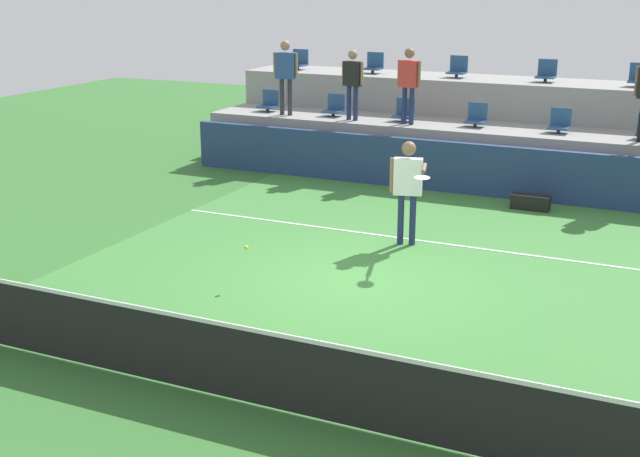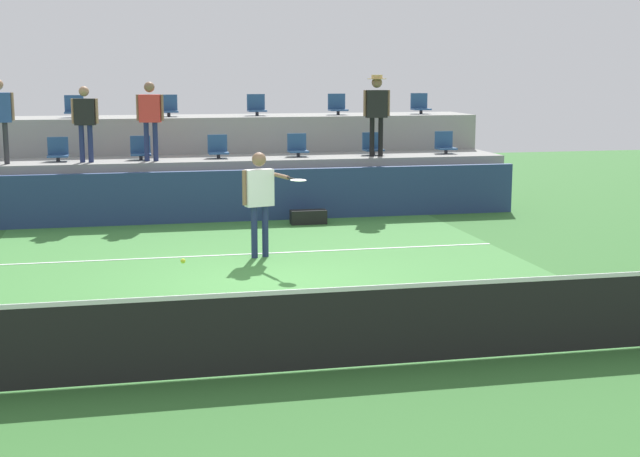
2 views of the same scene
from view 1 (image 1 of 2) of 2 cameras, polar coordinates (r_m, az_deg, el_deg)
The scene contains 23 objects.
ground_plane at distance 12.89m, azimuth 2.27°, elevation -3.64°, with size 40.00×40.00×0.00m, color #336B2D.
court_inner_paint at distance 13.76m, azimuth 3.87°, elevation -2.30°, with size 9.00×10.00×0.01m, color #3D7F38.
court_service_line at distance 15.02m, azimuth 5.79°, elevation -0.68°, with size 9.00×0.06×0.00m, color white.
tennis_net at distance 9.41m, azimuth -7.20°, elevation -8.55°, with size 10.48×0.08×1.07m.
sponsor_backboard at distance 18.21m, azimuth 9.58°, elevation 4.07°, with size 13.00×0.16×1.10m, color navy.
seating_tier_lower at distance 19.42m, azimuth 10.62°, elevation 5.05°, with size 13.00×1.80×1.25m, color gray.
seating_tier_upper at distance 21.07m, azimuth 11.93°, elevation 7.07°, with size 13.00×1.80×2.10m, color gray.
stadium_chair_lower_far_left at distance 21.11m, azimuth -3.48°, elevation 8.56°, with size 0.44×0.40×0.52m.
stadium_chair_lower_left at distance 20.33m, azimuth 1.00°, elevation 8.26°, with size 0.44×0.40×0.52m.
stadium_chair_lower_mid_left at distance 19.70m, azimuth 5.74°, elevation 7.90°, with size 0.44×0.40×0.52m.
stadium_chair_lower_center at distance 19.22m, azimuth 10.59°, elevation 7.47°, with size 0.44×0.40×0.52m.
stadium_chair_lower_mid_right at distance 18.86m, azimuth 15.99°, elevation 6.93°, with size 0.44×0.40×0.52m.
stadium_chair_upper_far_left at distance 22.61m, azimuth -1.43°, elevation 11.31°, with size 0.44×0.40×0.52m.
stadium_chair_upper_left at distance 21.76m, azimuth 3.69°, elevation 11.06°, with size 0.44×0.40×0.52m.
stadium_chair_upper_mid_left at distance 21.08m, azimuth 9.35°, elevation 10.69°, with size 0.44×0.40×0.52m.
stadium_chair_upper_mid_right at distance 20.61m, azimuth 15.15°, elevation 10.19°, with size 0.44×0.40×0.52m.
stadium_chair_upper_right at distance 20.37m, azimuth 20.86°, elevation 9.61°, with size 0.44×0.40×0.52m.
tennis_player at distance 14.37m, azimuth 6.01°, elevation 3.18°, with size 1.00×1.18×1.83m.
spectator_in_grey at distance 20.35m, azimuth -2.36°, elevation 10.72°, with size 0.62×0.27×1.77m.
spectator_in_white at distance 19.64m, azimuth 2.22°, elevation 10.16°, with size 0.57×0.25×1.62m.
spectator_leaning_on_rail at distance 19.16m, azimuth 6.06°, elevation 10.10°, with size 0.60×0.28×1.71m.
tennis_ball at distance 12.55m, azimuth -5.05°, elevation -1.30°, with size 0.07×0.07×0.07m.
equipment_bag at distance 17.29m, azimuth 14.12°, elevation 1.74°, with size 0.76×0.28×0.30m, color black.
Camera 1 is at (4.59, -11.16, 4.53)m, focal length 47.06 mm.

